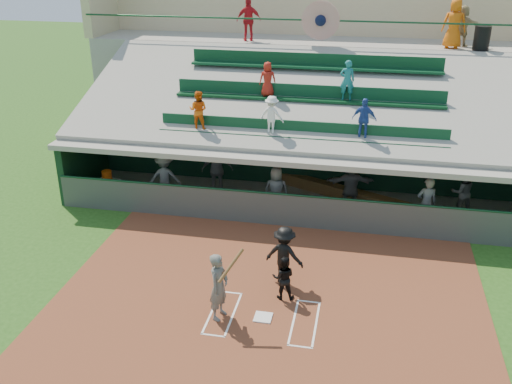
% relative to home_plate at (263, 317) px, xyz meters
% --- Properties ---
extents(ground, '(100.00, 100.00, 0.00)m').
position_rel_home_plate_xyz_m(ground, '(0.00, 0.00, -0.04)').
color(ground, '#244E16').
rests_on(ground, ground).
extents(dirt_slab, '(11.00, 9.00, 0.02)m').
position_rel_home_plate_xyz_m(dirt_slab, '(0.00, 0.50, -0.03)').
color(dirt_slab, brown).
rests_on(dirt_slab, ground).
extents(home_plate, '(0.43, 0.43, 0.03)m').
position_rel_home_plate_xyz_m(home_plate, '(0.00, 0.00, 0.00)').
color(home_plate, white).
rests_on(home_plate, dirt_slab).
extents(batters_box_chalk, '(2.65, 1.85, 0.01)m').
position_rel_home_plate_xyz_m(batters_box_chalk, '(0.00, 0.00, -0.01)').
color(batters_box_chalk, white).
rests_on(batters_box_chalk, dirt_slab).
extents(dugout_floor, '(16.00, 3.50, 0.04)m').
position_rel_home_plate_xyz_m(dugout_floor, '(0.00, 6.75, -0.02)').
color(dugout_floor, gray).
rests_on(dugout_floor, ground).
extents(concourse_slab, '(20.00, 3.00, 4.60)m').
position_rel_home_plate_xyz_m(concourse_slab, '(0.00, 13.50, 2.26)').
color(concourse_slab, gray).
rests_on(concourse_slab, ground).
extents(grandstand, '(20.40, 10.40, 7.80)m').
position_rel_home_plate_xyz_m(grandstand, '(-0.01, 10.51, 2.23)').
color(grandstand, '#494D48').
rests_on(grandstand, ground).
extents(batter_at_plate, '(0.90, 0.77, 1.95)m').
position_rel_home_plate_xyz_m(batter_at_plate, '(-1.05, -0.15, 0.86)').
color(batter_at_plate, '#535551').
rests_on(batter_at_plate, dirt_slab).
extents(catcher, '(0.63, 0.52, 1.20)m').
position_rel_home_plate_xyz_m(catcher, '(0.34, 0.96, 0.58)').
color(catcher, black).
rests_on(catcher, dirt_slab).
extents(home_umpire, '(1.15, 0.81, 1.62)m').
position_rel_home_plate_xyz_m(home_umpire, '(0.24, 1.74, 0.80)').
color(home_umpire, black).
rests_on(home_umpire, dirt_slab).
extents(dugout_bench, '(12.55, 6.10, 0.41)m').
position_rel_home_plate_xyz_m(dugout_bench, '(0.28, 8.05, 0.21)').
color(dugout_bench, brown).
rests_on(dugout_bench, dugout_floor).
extents(white_table, '(0.82, 0.68, 0.63)m').
position_rel_home_plate_xyz_m(white_table, '(-6.79, 5.99, 0.32)').
color(white_table, silver).
rests_on(white_table, dugout_floor).
extents(water_cooler, '(0.35, 0.35, 0.35)m').
position_rel_home_plate_xyz_m(water_cooler, '(-6.79, 5.98, 0.81)').
color(water_cooler, '#DA510C').
rests_on(water_cooler, white_table).
extents(dugout_player_a, '(1.22, 0.86, 1.71)m').
position_rel_home_plate_xyz_m(dugout_player_a, '(-4.68, 6.12, 0.86)').
color(dugout_player_a, '#61635E').
rests_on(dugout_player_a, dugout_floor).
extents(dugout_player_b, '(1.20, 0.73, 1.91)m').
position_rel_home_plate_xyz_m(dugout_player_b, '(-2.99, 6.94, 0.96)').
color(dugout_player_b, '#585B56').
rests_on(dugout_player_b, dugout_floor).
extents(dugout_player_c, '(0.87, 0.62, 1.67)m').
position_rel_home_plate_xyz_m(dugout_player_c, '(-0.66, 5.78, 0.84)').
color(dugout_player_c, '#525450').
rests_on(dugout_player_c, dugout_floor).
extents(dugout_player_d, '(1.70, 0.82, 1.76)m').
position_rel_home_plate_xyz_m(dugout_player_d, '(1.74, 6.75, 0.89)').
color(dugout_player_d, '#565853').
rests_on(dugout_player_d, dugout_floor).
extents(dugout_player_e, '(0.71, 0.54, 1.73)m').
position_rel_home_plate_xyz_m(dugout_player_e, '(4.15, 5.67, 0.87)').
color(dugout_player_e, '#5E625C').
rests_on(dugout_player_e, dugout_floor).
extents(dugout_player_f, '(0.86, 0.73, 1.57)m').
position_rel_home_plate_xyz_m(dugout_player_f, '(5.41, 7.01, 0.79)').
color(dugout_player_f, '#555853').
rests_on(dugout_player_f, dugout_floor).
extents(trash_bin, '(0.60, 0.60, 0.91)m').
position_rel_home_plate_xyz_m(trash_bin, '(6.18, 12.31, 5.02)').
color(trash_bin, black).
rests_on(trash_bin, concourse_slab).
extents(concourse_staff_a, '(1.09, 0.69, 1.72)m').
position_rel_home_plate_xyz_m(concourse_staff_a, '(-3.05, 12.70, 5.43)').
color(concourse_staff_a, red).
rests_on(concourse_staff_a, concourse_slab).
extents(concourse_staff_b, '(0.99, 0.72, 1.87)m').
position_rel_home_plate_xyz_m(concourse_staff_b, '(5.13, 12.54, 5.50)').
color(concourse_staff_b, '#D45C0C').
rests_on(concourse_staff_b, concourse_slab).
extents(concourse_staff_c, '(1.54, 0.87, 1.58)m').
position_rel_home_plate_xyz_m(concourse_staff_c, '(5.52, 13.15, 5.36)').
color(concourse_staff_c, tan).
rests_on(concourse_staff_c, concourse_slab).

